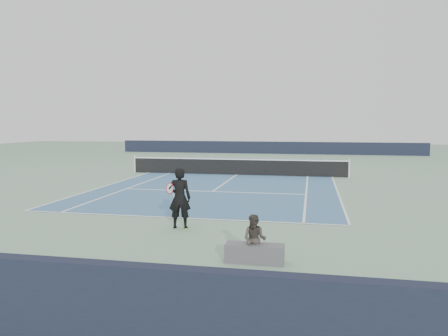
% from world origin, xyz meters
% --- Properties ---
extents(ground, '(80.00, 80.00, 0.00)m').
position_xyz_m(ground, '(0.00, 0.00, 0.00)').
color(ground, gray).
extents(court_surface, '(10.97, 23.77, 0.01)m').
position_xyz_m(court_surface, '(0.00, 0.00, 0.01)').
color(court_surface, '#3A6489').
rests_on(court_surface, ground).
extents(tennis_net, '(12.90, 0.10, 1.07)m').
position_xyz_m(tennis_net, '(0.00, 0.00, 0.50)').
color(tennis_net, silver).
rests_on(tennis_net, ground).
extents(windscreen_far, '(30.00, 0.25, 1.20)m').
position_xyz_m(windscreen_far, '(0.00, 17.88, 0.60)').
color(windscreen_far, black).
rests_on(windscreen_far, ground).
extents(windscreen_near, '(30.00, 0.25, 1.20)m').
position_xyz_m(windscreen_near, '(0.00, -19.88, 0.60)').
color(windscreen_near, black).
rests_on(windscreen_near, ground).
extents(tennis_player, '(0.82, 0.57, 1.80)m').
position_xyz_m(tennis_player, '(0.56, -13.14, 0.90)').
color(tennis_player, black).
rests_on(tennis_player, ground).
extents(tennis_ball, '(0.06, 0.06, 0.06)m').
position_xyz_m(tennis_ball, '(0.81, -13.38, 0.03)').
color(tennis_ball, '#BDD52B').
rests_on(tennis_ball, ground).
extents(spectator_bench, '(1.35, 0.64, 1.11)m').
position_xyz_m(spectator_bench, '(3.12, -15.85, 0.37)').
color(spectator_bench, '#525156').
rests_on(spectator_bench, ground).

